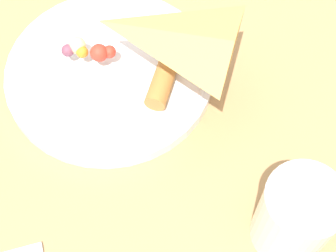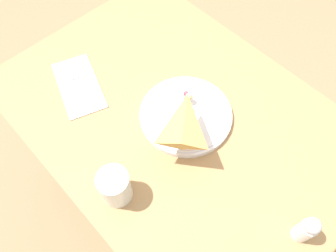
% 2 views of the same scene
% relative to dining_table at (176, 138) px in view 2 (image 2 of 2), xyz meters
% --- Properties ---
extents(ground_plane, '(6.00, 6.00, 0.00)m').
position_rel_dining_table_xyz_m(ground_plane, '(0.00, 0.00, -0.62)').
color(ground_plane, '#997A56').
extents(dining_table, '(0.97, 0.68, 0.76)m').
position_rel_dining_table_xyz_m(dining_table, '(0.00, 0.00, 0.00)').
color(dining_table, '#A87F51').
rests_on(dining_table, ground_plane).
extents(plate_pizza, '(0.25, 0.25, 0.05)m').
position_rel_dining_table_xyz_m(plate_pizza, '(0.02, 0.01, 0.15)').
color(plate_pizza, white).
rests_on(plate_pizza, dining_table).
extents(milk_glass, '(0.07, 0.07, 0.10)m').
position_rel_dining_table_xyz_m(milk_glass, '(0.06, -0.25, 0.18)').
color(milk_glass, white).
rests_on(milk_glass, dining_table).
extents(napkin_folded, '(0.23, 0.17, 0.00)m').
position_rel_dining_table_xyz_m(napkin_folded, '(-0.26, -0.13, 0.14)').
color(napkin_folded, silver).
rests_on(napkin_folded, dining_table).
extents(butter_knife, '(0.18, 0.05, 0.01)m').
position_rel_dining_table_xyz_m(butter_knife, '(-0.27, -0.13, 0.14)').
color(butter_knife, '#B2B2B7').
rests_on(butter_knife, napkin_folded).
extents(salt_shaker, '(0.04, 0.04, 0.10)m').
position_rel_dining_table_xyz_m(salt_shaker, '(0.41, -0.02, 0.18)').
color(salt_shaker, white).
rests_on(salt_shaker, dining_table).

